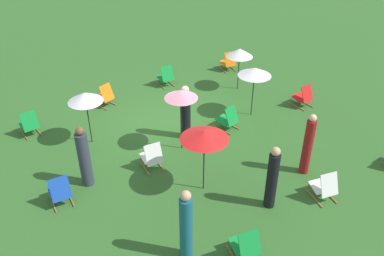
% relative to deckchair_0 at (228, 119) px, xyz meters
% --- Properties ---
extents(ground_plane, '(40.00, 40.00, 0.00)m').
position_rel_deckchair_0_xyz_m(ground_plane, '(1.38, -1.29, -0.37)').
color(ground_plane, '#2D6026').
extents(deckchair_0, '(0.61, 0.83, 0.83)m').
position_rel_deckchair_0_xyz_m(deckchair_0, '(0.00, 0.00, 0.00)').
color(deckchair_0, olive).
rests_on(deckchair_0, ground).
extents(deckchair_1, '(0.66, 0.86, 0.83)m').
position_rel_deckchair_0_xyz_m(deckchair_1, '(-3.09, -3.52, 0.00)').
color(deckchair_1, olive).
rests_on(deckchair_1, ground).
extents(deckchair_3, '(0.49, 0.77, 0.83)m').
position_rel_deckchair_0_xyz_m(deckchair_3, '(5.26, -3.50, 0.00)').
color(deckchair_3, olive).
rests_on(deckchair_3, ground).
extents(deckchair_4, '(0.64, 0.85, 0.83)m').
position_rel_deckchair_0_xyz_m(deckchair_4, '(3.14, 4.21, 0.00)').
color(deckchair_4, olive).
rests_on(deckchair_4, ground).
extents(deckchair_5, '(0.67, 0.86, 0.83)m').
position_rel_deckchair_0_xyz_m(deckchair_5, '(0.22, 3.99, 0.00)').
color(deckchair_5, olive).
rests_on(deckchair_5, ground).
extents(deckchair_7, '(0.68, 0.87, 0.83)m').
position_rel_deckchair_0_xyz_m(deckchair_7, '(2.49, -3.82, 0.00)').
color(deckchair_7, olive).
rests_on(deckchair_7, ground).
extents(deckchair_8, '(0.50, 0.77, 0.83)m').
position_rel_deckchair_0_xyz_m(deckchair_8, '(-3.17, 0.42, 0.00)').
color(deckchair_8, olive).
rests_on(deckchair_8, ground).
extents(deckchair_9, '(0.55, 0.81, 0.83)m').
position_rel_deckchair_0_xyz_m(deckchair_9, '(-0.16, -3.89, 0.00)').
color(deckchair_9, olive).
rests_on(deckchair_9, ground).
extents(deckchair_10, '(0.56, 0.81, 0.83)m').
position_rel_deckchair_0_xyz_m(deckchair_10, '(5.67, 0.16, 0.00)').
color(deckchair_10, olive).
rests_on(deckchair_10, ground).
extents(deckchair_11, '(0.58, 0.82, 0.83)m').
position_rel_deckchair_0_xyz_m(deckchair_11, '(3.06, 0.29, 0.00)').
color(deckchair_11, olive).
rests_on(deckchair_11, ground).
extents(umbrella_0, '(0.96, 0.96, 1.97)m').
position_rel_deckchair_0_xyz_m(umbrella_0, '(1.83, 0.01, 1.47)').
color(umbrella_0, black).
rests_on(umbrella_0, ground).
extents(umbrella_1, '(1.04, 1.04, 1.71)m').
position_rel_deckchair_0_xyz_m(umbrella_1, '(3.88, -1.95, 1.19)').
color(umbrella_1, black).
rests_on(umbrella_1, ground).
extents(umbrella_2, '(0.99, 0.99, 1.63)m').
position_rel_deckchair_0_xyz_m(umbrella_2, '(-2.23, -1.99, 1.11)').
color(umbrella_2, black).
rests_on(umbrella_2, ground).
extents(umbrella_3, '(1.11, 1.11, 1.75)m').
position_rel_deckchair_0_xyz_m(umbrella_3, '(-1.26, -0.21, 1.24)').
color(umbrella_3, black).
rests_on(umbrella_3, ground).
extents(umbrella_4, '(1.22, 1.22, 1.81)m').
position_rel_deckchair_0_xyz_m(umbrella_4, '(2.45, 1.87, 1.32)').
color(umbrella_4, black).
rests_on(umbrella_4, ground).
extents(person_0, '(0.42, 0.42, 1.77)m').
position_rel_deckchair_0_xyz_m(person_0, '(1.36, -0.44, 0.47)').
color(person_0, black).
rests_on(person_0, ground).
extents(person_1, '(0.32, 0.32, 1.85)m').
position_rel_deckchair_0_xyz_m(person_1, '(-0.24, 2.97, 0.52)').
color(person_1, maroon).
rests_on(person_1, ground).
extents(person_2, '(0.33, 0.33, 1.84)m').
position_rel_deckchair_0_xyz_m(person_2, '(4.12, 3.42, 0.52)').
color(person_2, '#195972').
rests_on(person_2, ground).
extents(person_3, '(0.36, 0.36, 1.77)m').
position_rel_deckchair_0_xyz_m(person_3, '(1.52, 3.36, 0.48)').
color(person_3, black).
rests_on(person_3, ground).
extents(person_4, '(0.45, 0.45, 1.77)m').
position_rel_deckchair_0_xyz_m(person_4, '(4.81, -0.14, 0.47)').
color(person_4, '#333847').
rests_on(person_4, ground).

